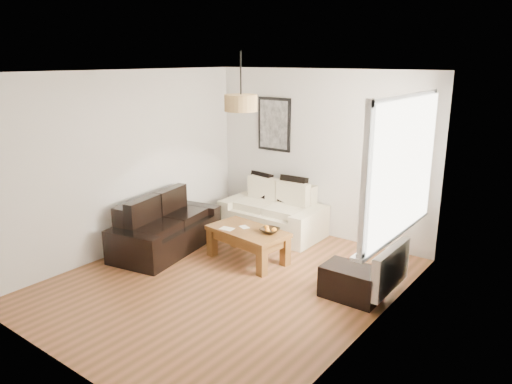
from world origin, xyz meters
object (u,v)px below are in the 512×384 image
Objects in this scene: loveseat_cream at (273,210)px; sofa_leather at (166,225)px; coffee_table at (248,245)px; ottoman at (351,283)px.

sofa_leather is (-0.87, -1.49, -0.02)m from loveseat_cream.
sofa_leather is 1.29m from coffee_table.
loveseat_cream reaches higher than sofa_leather.
sofa_leather reaches higher than coffee_table.
loveseat_cream is 1.16m from coffee_table.
sofa_leather is 2.58× the size of ottoman.
ottoman is (1.66, -0.13, -0.04)m from coffee_table.
loveseat_cream reaches higher than ottoman.
loveseat_cream is at bearing 148.51° from ottoman.
ottoman is at bearing -32.03° from loveseat_cream.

